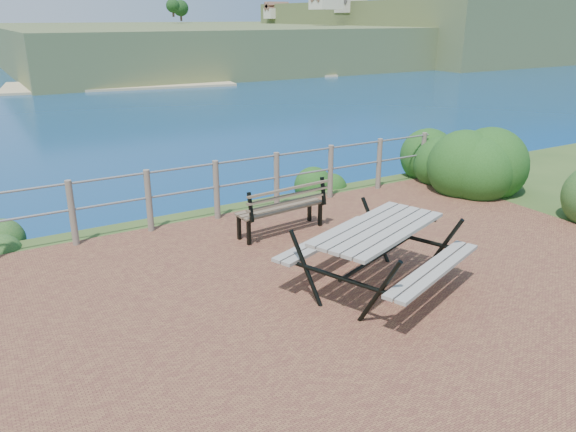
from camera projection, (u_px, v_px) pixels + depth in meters
name	position (u px, v px, depth m)	size (l,w,h in m)	color
ground	(329.00, 301.00, 6.79)	(10.00, 7.00, 0.12)	brown
safety_railing	(216.00, 187.00, 9.32)	(9.40, 0.10, 1.00)	#6B5B4C
distant_bay	(393.00, 27.00, 254.25)	(290.00, 232.36, 24.00)	#465A2D
picnic_table	(377.00, 251.00, 6.91)	(2.09, 1.59, 0.82)	gray
park_bench	(281.00, 200.00, 8.71)	(1.51, 0.52, 0.84)	brown
shrub_right_front	(493.00, 195.00, 10.77)	(1.54, 1.54, 2.18)	#1C4314
shrub_right_edge	(445.00, 178.00, 11.90)	(1.20, 1.20, 1.71)	#1C4314
shrub_lip_east	(318.00, 185.00, 11.42)	(0.81, 0.81, 0.57)	#1C4314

